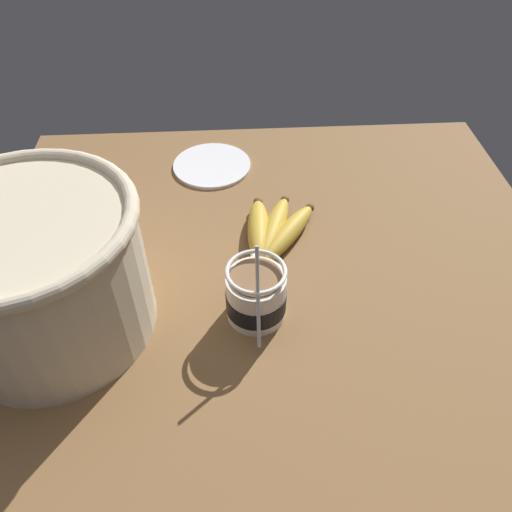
% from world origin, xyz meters
% --- Properties ---
extents(table, '(0.92, 0.92, 0.04)m').
position_xyz_m(table, '(0.00, 0.00, 0.02)').
color(table, brown).
rests_on(table, ground).
extents(coffee_mug, '(0.15, 0.08, 0.15)m').
position_xyz_m(coffee_mug, '(-0.05, 0.03, 0.08)').
color(coffee_mug, white).
rests_on(coffee_mug, table).
extents(banana_bunch, '(0.18, 0.13, 0.04)m').
position_xyz_m(banana_bunch, '(0.11, -0.00, 0.05)').
color(banana_bunch, brown).
rests_on(banana_bunch, table).
extents(woven_basket, '(0.29, 0.29, 0.20)m').
position_xyz_m(woven_basket, '(-0.05, 0.31, 0.14)').
color(woven_basket, beige).
rests_on(woven_basket, table).
extents(small_plate, '(0.15, 0.15, 0.01)m').
position_xyz_m(small_plate, '(0.32, 0.10, 0.04)').
color(small_plate, white).
rests_on(small_plate, table).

